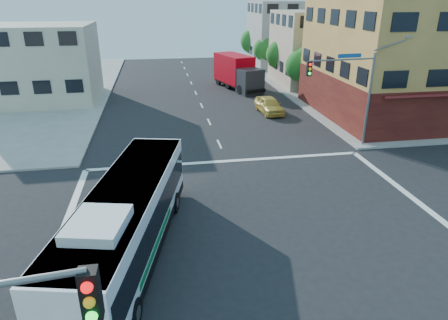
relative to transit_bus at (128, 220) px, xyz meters
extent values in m
plane|color=black|center=(6.09, 0.61, -1.81)|extent=(120.00, 120.00, 0.00)
cube|color=gray|center=(41.09, 35.61, -1.74)|extent=(50.00, 50.00, 0.15)
cube|color=#D3974B|center=(26.09, 19.11, 5.19)|extent=(18.00, 15.00, 14.00)
cube|color=#5D2115|center=(26.09, 19.11, 0.19)|extent=(18.09, 15.08, 4.00)
cube|color=tan|center=(23.09, 34.61, 2.69)|extent=(12.00, 10.00, 9.00)
cube|color=gray|center=(23.09, 48.61, 3.19)|extent=(12.00, 10.00, 10.00)
cube|color=beige|center=(-10.91, 30.61, 2.19)|extent=(12.00, 10.00, 8.00)
cylinder|color=slate|center=(16.89, 11.41, 1.69)|extent=(0.18, 0.18, 7.00)
cylinder|color=slate|center=(14.39, 11.16, 4.79)|extent=(5.01, 0.62, 0.12)
cube|color=black|center=(11.89, 10.91, 4.29)|extent=(0.32, 0.30, 1.00)
sphere|color=#FF0C0C|center=(11.89, 10.74, 4.59)|extent=(0.20, 0.20, 0.20)
sphere|color=yellow|center=(11.89, 10.74, 4.29)|extent=(0.20, 0.20, 0.20)
sphere|color=#19FF33|center=(11.89, 10.74, 3.99)|extent=(0.20, 0.20, 0.20)
cube|color=#154B91|center=(14.89, 11.21, 5.04)|extent=(1.80, 0.22, 0.28)
cube|color=gray|center=(19.39, 11.66, 6.19)|extent=(0.50, 0.22, 0.14)
cube|color=black|center=(0.29, -9.69, 4.29)|extent=(0.32, 0.30, 1.00)
sphere|color=#FF0C0C|center=(0.29, -9.86, 4.59)|extent=(0.20, 0.20, 0.20)
sphere|color=yellow|center=(0.29, -9.86, 4.29)|extent=(0.20, 0.20, 0.20)
sphere|color=#19FF33|center=(0.29, -9.86, 3.99)|extent=(0.20, 0.20, 0.20)
cylinder|color=#362413|center=(17.89, 28.61, -0.85)|extent=(0.28, 0.28, 1.92)
sphere|color=#1A5D1D|center=(17.89, 28.61, 1.55)|extent=(3.60, 3.60, 3.60)
sphere|color=#1A5D1D|center=(18.29, 28.31, 2.45)|extent=(2.52, 2.52, 2.52)
cylinder|color=#362413|center=(17.89, 36.61, -0.81)|extent=(0.28, 0.28, 1.99)
sphere|color=#1A5D1D|center=(17.89, 36.61, 1.70)|extent=(3.80, 3.80, 3.80)
sphere|color=#1A5D1D|center=(18.29, 36.31, 2.65)|extent=(2.66, 2.66, 2.66)
cylinder|color=#362413|center=(17.89, 44.61, -0.87)|extent=(0.28, 0.28, 1.89)
sphere|color=#1A5D1D|center=(17.89, 44.61, 1.44)|extent=(3.40, 3.40, 3.40)
sphere|color=#1A5D1D|center=(18.29, 44.31, 2.29)|extent=(2.38, 2.38, 2.38)
cylinder|color=#362413|center=(17.89, 52.61, -0.80)|extent=(0.28, 0.28, 2.03)
sphere|color=#1A5D1D|center=(17.89, 52.61, 1.82)|extent=(4.00, 4.00, 4.00)
sphere|color=#1A5D1D|center=(18.29, 52.31, 2.82)|extent=(2.80, 2.80, 2.80)
cube|color=black|center=(0.00, 0.02, -1.24)|extent=(5.43, 12.78, 0.47)
cube|color=white|center=(0.00, 0.02, 0.04)|extent=(5.41, 12.75, 2.96)
cube|color=black|center=(0.00, 0.02, 0.22)|extent=(5.38, 12.40, 1.30)
cube|color=black|center=(1.41, 6.04, 0.11)|extent=(2.39, 0.61, 1.40)
cube|color=#E5590C|center=(1.41, 6.07, 1.15)|extent=(1.95, 0.50, 0.29)
cube|color=white|center=(0.00, 0.02, 1.45)|extent=(5.31, 12.50, 0.12)
cube|color=white|center=(-0.70, -3.02, 1.70)|extent=(2.33, 2.65, 0.37)
cube|color=#046D31|center=(-1.42, -0.18, -0.72)|extent=(1.32, 5.57, 0.29)
cube|color=#046D31|center=(1.19, -0.79, -0.72)|extent=(1.32, 5.57, 0.29)
cylinder|color=black|center=(-0.30, 4.19, -1.27)|extent=(0.55, 1.12, 1.08)
cylinder|color=#99999E|center=(-0.44, 4.22, -1.27)|extent=(0.16, 0.54, 0.54)
cylinder|color=black|center=(2.12, 3.63, -1.27)|extent=(0.55, 1.12, 1.08)
cylinder|color=#99999E|center=(2.26, 3.59, -1.27)|extent=(0.16, 0.54, 0.54)
cylinder|color=black|center=(-2.11, -3.59, -1.27)|extent=(0.55, 1.12, 1.08)
cylinder|color=#99999E|center=(-2.25, -3.55, -1.27)|extent=(0.16, 0.54, 0.54)
cylinder|color=black|center=(0.31, -4.15, -1.27)|extent=(0.55, 1.12, 1.08)
cylinder|color=#99999E|center=(0.45, -4.18, -1.27)|extent=(0.16, 0.54, 0.54)
cube|color=#26272C|center=(12.32, 30.08, -0.37)|extent=(3.13, 3.06, 2.89)
cube|color=black|center=(12.61, 29.07, 0.08)|extent=(2.26, 0.74, 1.11)
cube|color=#C2000F|center=(11.14, 34.14, 0.52)|extent=(4.29, 6.72, 3.33)
cube|color=black|center=(11.51, 32.86, -1.20)|extent=(4.82, 9.21, 0.33)
cylinder|color=black|center=(11.14, 29.97, -1.25)|extent=(0.61, 1.15, 1.11)
cylinder|color=black|center=(13.38, 30.62, -1.25)|extent=(0.61, 1.15, 1.11)
cylinder|color=black|center=(10.24, 33.07, -1.25)|extent=(0.61, 1.15, 1.11)
cylinder|color=black|center=(12.48, 33.72, -1.25)|extent=(0.61, 1.15, 1.11)
cylinder|color=black|center=(9.46, 35.73, -1.25)|extent=(0.61, 1.15, 1.11)
cylinder|color=black|center=(11.70, 36.38, -1.25)|extent=(0.61, 1.15, 1.11)
imported|color=gold|center=(12.32, 21.68, -1.02)|extent=(2.21, 4.79, 1.59)
camera|label=1|loc=(1.59, -15.23, 8.87)|focal=32.00mm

